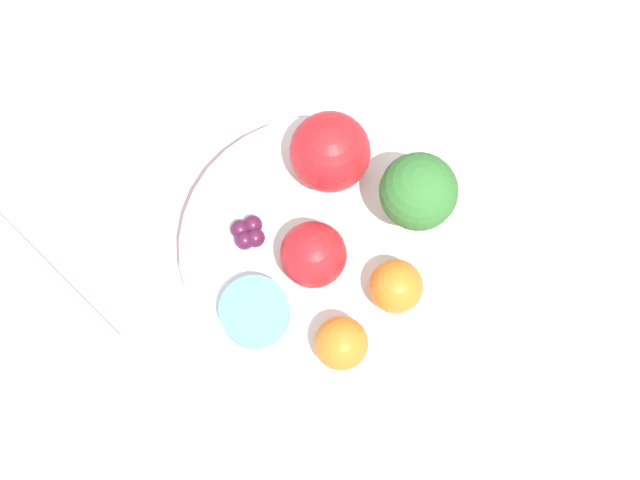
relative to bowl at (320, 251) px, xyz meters
name	(u,v)px	position (x,y,z in m)	size (l,w,h in m)	color
ground_plane	(320,265)	(0.00, 0.00, -0.04)	(6.00, 6.00, 0.00)	gray
table_surface	(320,262)	(0.00, 0.00, -0.03)	(1.20, 1.20, 0.02)	silver
bowl	(320,251)	(0.00, 0.00, 0.00)	(0.21, 0.21, 0.04)	white
broccoli	(418,193)	(-0.06, 0.04, 0.06)	(0.06, 0.06, 0.08)	#99C17A
apple_red	(313,255)	(0.02, 0.01, 0.04)	(0.05, 0.05, 0.05)	red
apple_green	(330,152)	(-0.05, -0.03, 0.05)	(0.06, 0.06, 0.06)	red
orange_front	(341,343)	(0.06, 0.06, 0.04)	(0.04, 0.04, 0.04)	orange
orange_back	(394,290)	(0.00, 0.07, 0.04)	(0.04, 0.04, 0.04)	orange
grape_cluster	(248,233)	(0.03, -0.05, 0.03)	(0.03, 0.03, 0.01)	#511938
small_cup	(255,312)	(0.07, -0.01, 0.03)	(0.05, 0.05, 0.02)	#66B2DB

